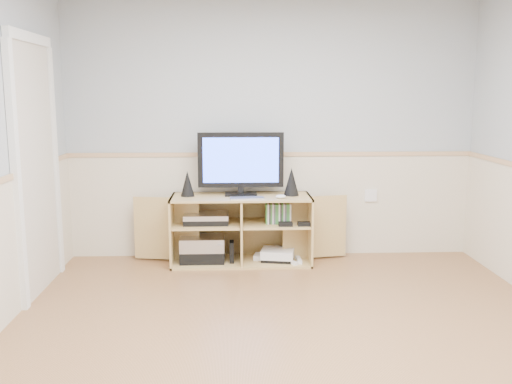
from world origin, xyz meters
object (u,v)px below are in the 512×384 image
media_cabinet (241,227)px  monitor (241,162)px  keyboard (247,198)px  game_consoles (277,255)px

media_cabinet → monitor: 0.64m
monitor → media_cabinet: bearing=90.0°
keyboard → game_consoles: (0.29, 0.13, -0.59)m
media_cabinet → game_consoles: media_cabinet is taller
media_cabinet → game_consoles: bearing=-11.6°
media_cabinet → game_consoles: (0.34, -0.07, -0.26)m
monitor → game_consoles: (0.34, -0.06, -0.90)m
media_cabinet → monitor: size_ratio=2.56×
monitor → game_consoles: monitor is taller
media_cabinet → game_consoles: size_ratio=4.50×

